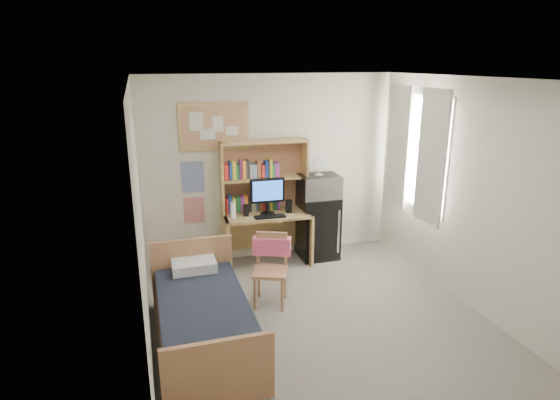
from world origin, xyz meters
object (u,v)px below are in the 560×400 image
object	(u,v)px
bulletin_board	(214,127)
desk_fan	(319,166)
desk_chair	(270,271)
speaker_right	(289,206)
monitor	(267,197)
mini_fridge	(317,227)
microwave	(319,186)
desk	(267,238)
speaker_left	(246,210)
bed	(204,323)

from	to	relation	value
bulletin_board	desk_fan	xyz separation A→B (m)	(1.40, -0.29, -0.56)
desk_chair	speaker_right	xyz separation A→B (m)	(0.57, 1.06, 0.42)
bulletin_board	monitor	world-z (taller)	bulletin_board
bulletin_board	desk_fan	world-z (taller)	bulletin_board
mini_fridge	microwave	distance (m)	0.61
mini_fridge	speaker_right	world-z (taller)	speaker_right
desk	monitor	distance (m)	0.63
speaker_right	desk_fan	world-z (taller)	desk_fan
bulletin_board	speaker_left	xyz separation A→B (m)	(0.33, -0.35, -1.09)
microwave	bulletin_board	bearing A→B (deg)	168.91
mini_fridge	bulletin_board	bearing A→B (deg)	169.70
desk_chair	speaker_left	world-z (taller)	speaker_left
microwave	speaker_left	bearing A→B (deg)	-176.23
speaker_right	bulletin_board	bearing A→B (deg)	160.48
mini_fridge	bed	distance (m)	2.62
desk_chair	microwave	world-z (taller)	microwave
desk_chair	mini_fridge	world-z (taller)	mini_fridge
monitor	desk_fan	world-z (taller)	desk_fan
mini_fridge	desk_fan	bearing A→B (deg)	-90.00
desk	desk_chair	size ratio (longest dim) A/B	1.42
desk_chair	bed	distance (m)	1.07
desk	microwave	bearing A→B (deg)	3.45
desk_chair	mini_fridge	bearing A→B (deg)	70.81
desk_fan	bulletin_board	bearing A→B (deg)	168.91
bulletin_board	mini_fridge	distance (m)	2.05
monitor	speaker_left	size ratio (longest dim) A/B	3.19
desk	speaker_left	xyz separation A→B (m)	(-0.30, -0.05, 0.45)
bed	microwave	distance (m)	2.72
desk_chair	desk_fan	xyz separation A→B (m)	(1.04, 1.15, 0.94)
speaker_left	desk_fan	world-z (taller)	desk_fan
desk_chair	speaker_right	world-z (taller)	speaker_right
desk	bulletin_board	bearing A→B (deg)	156.91
bulletin_board	speaker_right	bearing A→B (deg)	-22.05
microwave	desk_fan	distance (m)	0.30
mini_fridge	monitor	xyz separation A→B (m)	(-0.77, -0.09, 0.54)
bed	speaker_left	world-z (taller)	speaker_left
bed	bulletin_board	bearing A→B (deg)	76.54
speaker_right	desk_chair	bearing A→B (deg)	-115.64
mini_fridge	desk_fan	world-z (taller)	desk_fan
desk	desk_fan	world-z (taller)	desk_fan
speaker_left	desk_fan	bearing A→B (deg)	5.68
speaker_left	speaker_right	size ratio (longest dim) A/B	0.87
mini_fridge	speaker_left	xyz separation A→B (m)	(-1.07, -0.08, 0.37)
monitor	speaker_left	distance (m)	0.35
bed	monitor	xyz separation A→B (m)	(1.13, 1.69, 0.75)
bulletin_board	desk_fan	distance (m)	1.54
bed	microwave	size ratio (longest dim) A/B	3.26
desk	monitor	size ratio (longest dim) A/B	2.39
bulletin_board	desk_chair	world-z (taller)	bulletin_board
desk_chair	mini_fridge	size ratio (longest dim) A/B	0.93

